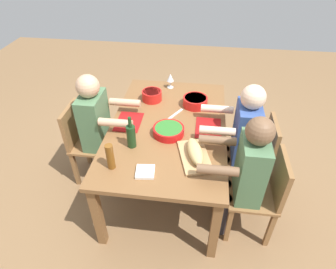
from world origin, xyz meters
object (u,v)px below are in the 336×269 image
object	(u,v)px
chair_far_center	(257,154)
diner_near_center	(99,123)
diner_far_center	(241,135)
napkin_stack	(145,172)
chair_far_right	(263,191)
wine_glass	(170,78)
serving_bowl_fruit	(152,95)
dining_table	(168,132)
serving_bowl_pasta	(195,101)
bread_loaf	(195,151)
diner_far_right	(245,171)
beer_bottle	(110,157)
chair_near_center	(85,139)
wine_bottle	(131,136)
serving_bowl_greens	(169,130)
cutting_board	(195,156)

from	to	relation	value
chair_far_center	diner_near_center	world-z (taller)	diner_near_center
diner_far_center	napkin_stack	world-z (taller)	diner_far_center
chair_far_right	wine_glass	bearing A→B (deg)	-142.14
diner_far_center	wine_glass	world-z (taller)	diner_far_center
serving_bowl_fruit	chair_far_right	bearing A→B (deg)	50.33
dining_table	serving_bowl_pasta	bearing A→B (deg)	148.46
diner_far_center	wine_glass	bearing A→B (deg)	-134.17
bread_loaf	wine_glass	bearing A→B (deg)	-163.30
diner_far_right	napkin_stack	xyz separation A→B (m)	(0.16, -0.76, 0.05)
serving_bowl_pasta	napkin_stack	world-z (taller)	serving_bowl_pasta
chair_far_right	serving_bowl_pasta	xyz separation A→B (m)	(-0.84, -0.62, 0.31)
bread_loaf	beer_bottle	world-z (taller)	beer_bottle
chair_near_center	serving_bowl_fruit	size ratio (longest dim) A/B	4.13
chair_far_right	wine_bottle	distance (m)	1.18
chair_far_center	wine_bottle	world-z (taller)	wine_bottle
dining_table	bread_loaf	bearing A→B (deg)	33.36
beer_bottle	chair_far_right	bearing A→B (deg)	96.41
bread_loaf	napkin_stack	world-z (taller)	bread_loaf
wine_bottle	napkin_stack	size ratio (longest dim) A/B	2.07
diner_far_right	beer_bottle	distance (m)	1.05
dining_table	bread_loaf	xyz separation A→B (m)	(0.41, 0.27, 0.14)
chair_far_right	beer_bottle	world-z (taller)	beer_bottle
chair_far_center	serving_bowl_pasta	xyz separation A→B (m)	(-0.37, -0.62, 0.31)
wine_bottle	diner_near_center	bearing A→B (deg)	-129.32
diner_far_center	bread_loaf	bearing A→B (deg)	-44.28
serving_bowl_greens	wine_glass	world-z (taller)	wine_glass
serving_bowl_greens	napkin_stack	bearing A→B (deg)	-12.77
dining_table	bread_loaf	distance (m)	0.51
diner_far_center	diner_near_center	distance (m)	1.34
diner_near_center	dining_table	bearing A→B (deg)	90.00
chair_far_center	wine_bottle	size ratio (longest dim) A/B	2.93
diner_far_right	napkin_stack	size ratio (longest dim) A/B	8.57
chair_far_right	chair_near_center	size ratio (longest dim) A/B	1.00
serving_bowl_fruit	bread_loaf	size ratio (longest dim) A/B	0.64
serving_bowl_pasta	bread_loaf	xyz separation A→B (m)	(0.78, 0.04, 0.01)
chair_near_center	serving_bowl_greens	bearing A→B (deg)	81.40
chair_near_center	serving_bowl_pasta	xyz separation A→B (m)	(-0.37, 1.08, 0.31)
wine_glass	beer_bottle	bearing A→B (deg)	-12.42
chair_far_right	cutting_board	world-z (taller)	chair_far_right
dining_table	diner_near_center	xyz separation A→B (m)	(0.00, -0.67, 0.04)
chair_far_right	diner_far_center	size ratio (longest dim) A/B	0.71
chair_far_right	diner_far_right	size ratio (longest dim) A/B	0.71
chair_far_right	diner_far_right	bearing A→B (deg)	-90.00
chair_far_center	serving_bowl_fruit	bearing A→B (deg)	-111.55
serving_bowl_fruit	napkin_stack	xyz separation A→B (m)	(1.06, 0.13, -0.05)
serving_bowl_greens	bread_loaf	distance (m)	0.37
dining_table	chair_far_right	world-z (taller)	chair_far_right
cutting_board	chair_far_right	bearing A→B (deg)	84.25
serving_bowl_greens	serving_bowl_pasta	bearing A→B (deg)	157.81
diner_far_right	beer_bottle	bearing A→B (deg)	-82.45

